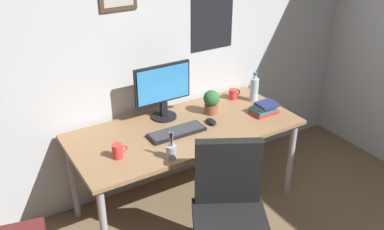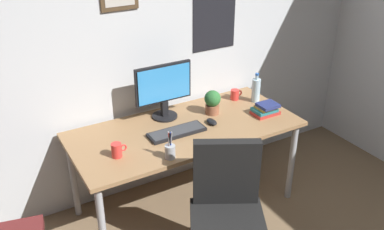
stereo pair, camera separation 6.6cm
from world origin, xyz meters
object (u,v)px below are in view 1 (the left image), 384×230
(computer_mouse, at_px, (211,122))
(coffee_mug_far, at_px, (233,94))
(water_bottle, at_px, (254,89))
(monitor, at_px, (163,89))
(potted_plant, at_px, (211,101))
(pen_cup, at_px, (171,151))
(coffee_mug_near, at_px, (118,151))
(book_stack_left, at_px, (265,108))
(office_chair, at_px, (229,209))
(keyboard, at_px, (177,132))

(computer_mouse, bearing_deg, coffee_mug_far, 34.19)
(computer_mouse, distance_m, water_bottle, 0.56)
(monitor, height_order, computer_mouse, monitor)
(potted_plant, relative_size, pen_cup, 0.98)
(coffee_mug_near, relative_size, book_stack_left, 0.52)
(monitor, height_order, pen_cup, monitor)
(monitor, bearing_deg, book_stack_left, -26.75)
(potted_plant, bearing_deg, monitor, 159.46)
(potted_plant, relative_size, book_stack_left, 0.94)
(office_chair, height_order, book_stack_left, office_chair)
(water_bottle, height_order, pen_cup, water_bottle)
(coffee_mug_near, bearing_deg, office_chair, -52.22)
(office_chair, bearing_deg, pen_cup, 112.75)
(coffee_mug_near, height_order, potted_plant, potted_plant)
(potted_plant, xyz_separation_m, book_stack_left, (0.36, -0.23, -0.06))
(computer_mouse, bearing_deg, water_bottle, 16.38)
(monitor, bearing_deg, potted_plant, -20.54)
(potted_plant, height_order, pen_cup, pen_cup)
(computer_mouse, distance_m, potted_plant, 0.20)
(water_bottle, bearing_deg, coffee_mug_near, -170.00)
(office_chair, distance_m, book_stack_left, 1.02)
(monitor, relative_size, pen_cup, 2.30)
(pen_cup, bearing_deg, water_bottle, 22.42)
(coffee_mug_far, bearing_deg, computer_mouse, -145.81)
(keyboard, distance_m, coffee_mug_near, 0.50)
(computer_mouse, xyz_separation_m, pen_cup, (-0.49, -0.27, 0.04))
(water_bottle, height_order, potted_plant, water_bottle)
(keyboard, xyz_separation_m, coffee_mug_far, (0.71, 0.28, 0.03))
(coffee_mug_near, bearing_deg, water_bottle, 10.00)
(office_chair, height_order, water_bottle, water_bottle)
(potted_plant, bearing_deg, coffee_mug_far, 22.39)
(coffee_mug_near, bearing_deg, coffee_mug_far, 16.47)
(monitor, distance_m, pen_cup, 0.63)
(book_stack_left, bearing_deg, coffee_mug_near, 179.96)
(monitor, xyz_separation_m, book_stack_left, (0.72, -0.36, -0.19))
(coffee_mug_far, relative_size, potted_plant, 0.56)
(keyboard, xyz_separation_m, book_stack_left, (0.76, -0.08, 0.03))
(book_stack_left, bearing_deg, potted_plant, 147.67)
(pen_cup, height_order, book_stack_left, pen_cup)
(computer_mouse, bearing_deg, keyboard, 179.62)
(coffee_mug_near, xyz_separation_m, coffee_mug_far, (1.20, 0.35, -0.01))
(coffee_mug_near, distance_m, potted_plant, 0.92)
(monitor, distance_m, coffee_mug_far, 0.70)
(office_chair, relative_size, keyboard, 2.21)
(pen_cup, bearing_deg, coffee_mug_near, 147.45)
(monitor, height_order, coffee_mug_far, monitor)
(water_bottle, xyz_separation_m, book_stack_left, (-0.08, -0.23, -0.06))
(coffee_mug_far, xyz_separation_m, book_stack_left, (0.05, -0.36, 0.00))
(keyboard, distance_m, coffee_mug_far, 0.76)
(keyboard, bearing_deg, coffee_mug_near, -170.92)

